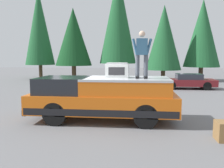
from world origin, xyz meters
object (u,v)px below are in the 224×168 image
at_px(compressor_unit, 117,70).
at_px(person_on_truck_bed, 142,53).
at_px(pickup_truck, 103,98).
at_px(parked_car_maroon, 188,81).

bearing_deg(compressor_unit, person_on_truck_bed, -106.13).
relative_size(compressor_unit, person_on_truck_bed, 0.50).
relative_size(pickup_truck, compressor_unit, 6.60).
height_order(pickup_truck, compressor_unit, compressor_unit).
bearing_deg(person_on_truck_bed, pickup_truck, 80.94).
xyz_separation_m(compressor_unit, parked_car_maroon, (9.65, -4.63, -1.35)).
relative_size(person_on_truck_bed, parked_car_maroon, 0.41).
relative_size(pickup_truck, person_on_truck_bed, 3.28).
bearing_deg(pickup_truck, parked_car_maroon, -28.12).
height_order(compressor_unit, parked_car_maroon, compressor_unit).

